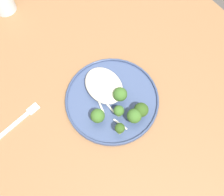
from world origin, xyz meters
TOP-DOWN VIEW (x-y plane):
  - ground at (0.00, 0.00)m, footprint 6.00×6.00m
  - wooden_dining_table at (0.00, 0.00)m, footprint 1.40×1.00m
  - dinner_plate at (-0.04, 0.05)m, footprint 0.29×0.29m
  - noodle_bed at (0.01, 0.04)m, footprint 0.14×0.11m
  - seared_scallop_rear_pale at (0.02, 0.06)m, footprint 0.03×0.03m
  - seared_scallop_front_small at (0.04, 0.03)m, footprint 0.03×0.03m
  - seared_scallop_half_hidden at (-0.00, 0.03)m, footprint 0.02×0.02m
  - seared_scallop_tiny_bay at (0.01, 0.01)m, footprint 0.02×0.02m
  - seared_scallop_center_golden at (-0.00, 0.07)m, footprint 0.02×0.02m
  - broccoli_floret_right_tilted at (-0.14, 0.09)m, footprint 0.03×0.03m
  - broccoli_floret_center_pile at (-0.09, 0.06)m, footprint 0.03×0.03m
  - broccoli_floret_near_rim at (-0.07, 0.12)m, footprint 0.04×0.04m
  - broccoli_floret_split_head at (-0.13, 0.01)m, footprint 0.04×0.04m
  - broccoli_floret_left_leaning at (-0.13, 0.04)m, footprint 0.04×0.04m
  - broccoli_floret_front_edge at (-0.06, 0.03)m, footprint 0.04×0.04m
  - onion_sliver_pale_crescent at (-0.12, 0.08)m, footprint 0.05×0.02m
  - onion_sliver_curled_piece at (-0.04, 0.09)m, footprint 0.05×0.02m
  - onion_sliver_long_sliver at (-0.05, 0.07)m, footprint 0.06×0.01m
  - dinner_fork at (0.07, 0.32)m, footprint 0.05×0.19m

SIDE VIEW (x-z plane):
  - ground at x=0.00m, z-range 0.00..0.00m
  - wooden_dining_table at x=0.00m, z-range 0.29..1.03m
  - dinner_fork at x=0.07m, z-range 0.74..0.74m
  - dinner_plate at x=-0.04m, z-range 0.74..0.76m
  - onion_sliver_pale_crescent at x=-0.12m, z-range 0.75..0.76m
  - onion_sliver_curled_piece at x=-0.04m, z-range 0.75..0.76m
  - onion_sliver_long_sliver at x=-0.05m, z-range 0.75..0.76m
  - seared_scallop_tiny_bay at x=0.01m, z-range 0.75..0.77m
  - seared_scallop_center_golden at x=0.00m, z-range 0.75..0.77m
  - seared_scallop_front_small at x=0.04m, z-range 0.75..0.77m
  - seared_scallop_rear_pale at x=0.02m, z-range 0.75..0.77m
  - seared_scallop_half_hidden at x=0.00m, z-range 0.75..0.77m
  - noodle_bed at x=0.01m, z-range 0.75..0.79m
  - broccoli_floret_center_pile at x=-0.09m, z-range 0.76..0.80m
  - broccoli_floret_near_rim at x=-0.07m, z-range 0.76..0.81m
  - broccoli_floret_right_tilted at x=-0.14m, z-range 0.76..0.81m
  - broccoli_floret_left_leaning at x=-0.13m, z-range 0.76..0.81m
  - broccoli_floret_split_head at x=-0.13m, z-range 0.76..0.81m
  - broccoli_floret_front_edge at x=-0.06m, z-range 0.76..0.82m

